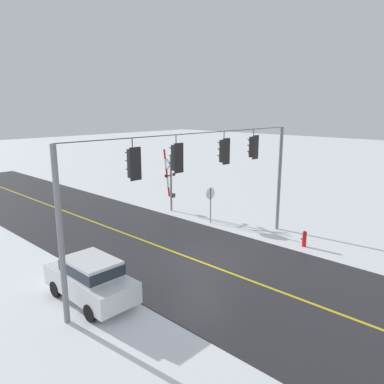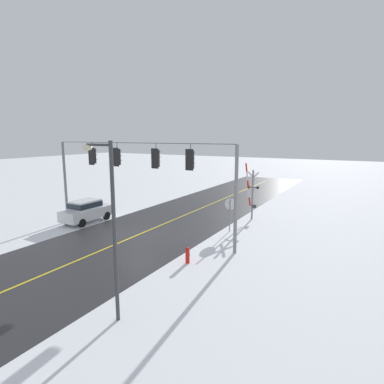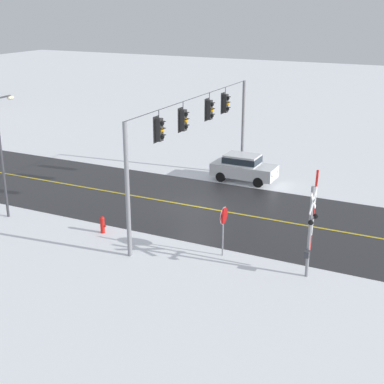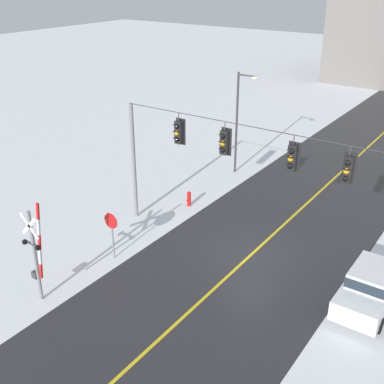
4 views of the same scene
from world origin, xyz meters
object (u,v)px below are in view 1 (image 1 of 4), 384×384
object	(u,v)px
stop_sign	(210,197)
railroad_crossing	(170,180)
parked_car_white	(91,278)
fire_hydrant	(304,238)

from	to	relation	value
stop_sign	railroad_crossing	distance (m)	4.01
parked_car_white	fire_hydrant	size ratio (longest dim) A/B	4.78
stop_sign	fire_hydrant	bearing A→B (deg)	92.33
stop_sign	railroad_crossing	world-z (taller)	railroad_crossing
fire_hydrant	railroad_crossing	bearing A→B (deg)	-89.86
fire_hydrant	parked_car_white	bearing A→B (deg)	-16.59
railroad_crossing	fire_hydrant	world-z (taller)	railroad_crossing
railroad_crossing	parked_car_white	bearing A→B (deg)	33.02
stop_sign	fire_hydrant	xyz separation A→B (m)	(-0.26, 6.42, -1.25)
railroad_crossing	parked_car_white	distance (m)	13.12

